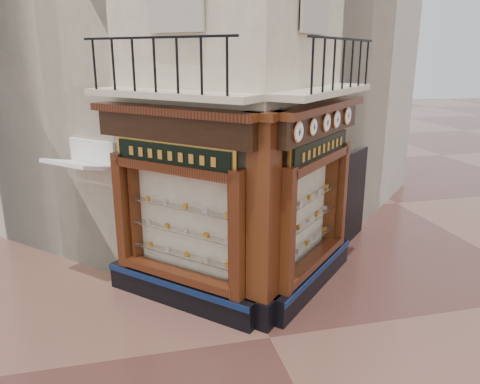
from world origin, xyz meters
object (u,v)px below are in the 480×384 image
object	(u,v)px
corner_pilaster	(263,226)
awning	(88,280)
clock_c	(326,123)
signboard_left	(172,155)
signboard_right	(321,148)
clock_e	(347,116)
clock_b	(313,127)
clock_a	(298,132)
clock_d	(336,119)

from	to	relation	value
corner_pilaster	awning	distance (m)	4.65
clock_c	signboard_left	world-z (taller)	clock_c
awning	signboard_right	world-z (taller)	signboard_right
clock_e	signboard_right	size ratio (longest dim) A/B	0.19
clock_c	signboard_right	world-z (taller)	clock_c
signboard_right	awning	bearing A→B (deg)	116.50
clock_b	awning	bearing A→B (deg)	108.34
clock_e	clock_a	bearing A→B (deg)	-180.00
clock_e	signboard_right	distance (m)	1.27
clock_a	clock_b	size ratio (longest dim) A/B	1.15
clock_a	clock_e	distance (m)	2.51
clock_d	clock_e	world-z (taller)	clock_e
clock_b	awning	xyz separation A→B (m)	(-4.35, 2.19, -3.62)
clock_a	signboard_right	size ratio (longest dim) A/B	0.18
awning	clock_a	bearing A→B (deg)	-169.06
signboard_left	clock_e	bearing A→B (deg)	-124.04
corner_pilaster	clock_d	xyz separation A→B (m)	(1.88, 1.28, 1.67)
clock_e	signboard_right	bearing A→B (deg)	174.54
clock_b	clock_d	distance (m)	1.20
clock_d	clock_a	bearing A→B (deg)	180.00
corner_pilaster	clock_c	world-z (taller)	corner_pilaster
corner_pilaster	signboard_right	world-z (taller)	corner_pilaster
clock_a	signboard_left	distance (m)	2.35
clock_d	clock_e	xyz separation A→B (m)	(0.47, 0.47, 0.00)
clock_d	signboard_left	xyz separation A→B (m)	(-3.34, -0.27, -0.52)
corner_pilaster	clock_c	size ratio (longest dim) A/B	11.04
clock_c	signboard_left	distance (m)	3.01
clock_a	clock_e	size ratio (longest dim) A/B	0.95
clock_a	signboard_left	xyz separation A→B (m)	(-2.04, 1.04, -0.52)
clock_a	signboard_left	bearing A→B (deg)	108.06
corner_pilaster	clock_e	world-z (taller)	corner_pilaster
clock_c	clock_b	bearing A→B (deg)	180.00
clock_c	signboard_right	xyz separation A→B (m)	(-0.04, 0.12, -0.52)
clock_e	clock_d	bearing A→B (deg)	-180.00
clock_d	signboard_right	distance (m)	0.72
signboard_right	clock_b	bearing A→B (deg)	-171.24
awning	signboard_left	distance (m)	3.95
clock_c	awning	world-z (taller)	clock_c
clock_c	clock_e	bearing A→B (deg)	0.00
clock_d	signboard_right	world-z (taller)	clock_d
clock_c	signboard_left	bearing A→B (deg)	132.66
clock_b	signboard_left	size ratio (longest dim) A/B	0.16
clock_b	signboard_right	bearing A→B (deg)	8.76
corner_pilaster	clock_b	distance (m)	2.01
corner_pilaster	awning	world-z (taller)	corner_pilaster
corner_pilaster	awning	size ratio (longest dim) A/B	2.97
clock_b	signboard_right	size ratio (longest dim) A/B	0.16
clock_a	signboard_right	bearing A→B (deg)	4.66
corner_pilaster	signboard_right	distance (m)	2.12
corner_pilaster	clock_e	bearing A→B (deg)	-8.36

